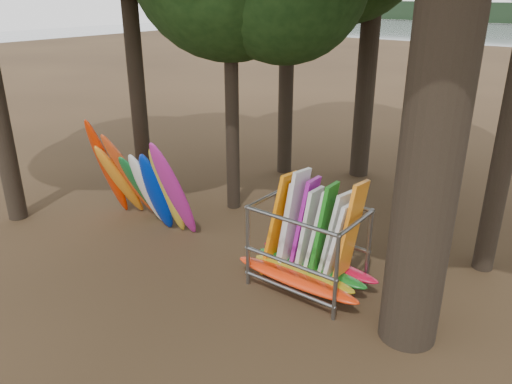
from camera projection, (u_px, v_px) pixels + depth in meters
The scene contains 3 objects.
ground at pixel (221, 260), 12.74m from camera, with size 120.00×120.00×0.00m, color #47331E.
kayak_row at pixel (142, 184), 14.10m from camera, with size 3.57×1.85×3.21m.
storage_rack at pixel (308, 250), 11.31m from camera, with size 3.17×1.52×2.77m.
Camera 1 is at (7.48, -8.32, 6.41)m, focal length 35.00 mm.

